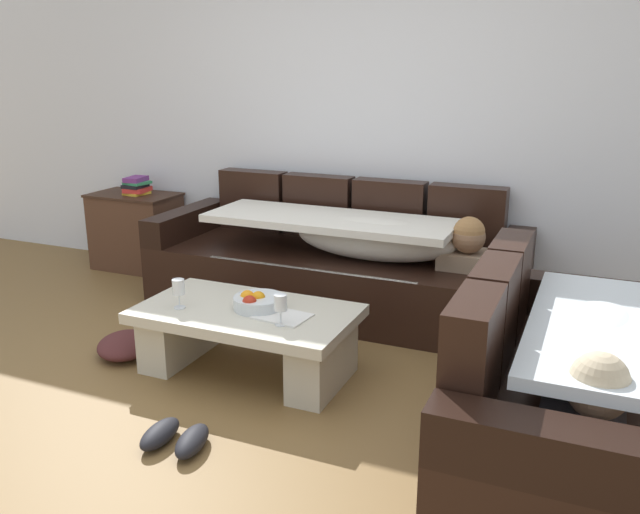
% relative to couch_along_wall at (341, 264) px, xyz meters
% --- Properties ---
extents(ground_plane, '(14.00, 14.00, 0.00)m').
position_rel_couch_along_wall_xyz_m(ground_plane, '(-0.06, -1.63, -0.33)').
color(ground_plane, brown).
extents(back_wall, '(9.00, 0.10, 2.70)m').
position_rel_couch_along_wall_xyz_m(back_wall, '(-0.06, 0.52, 1.02)').
color(back_wall, white).
rests_on(back_wall, ground_plane).
extents(couch_along_wall, '(2.59, 0.92, 0.88)m').
position_rel_couch_along_wall_xyz_m(couch_along_wall, '(0.00, 0.00, 0.00)').
color(couch_along_wall, black).
rests_on(couch_along_wall, ground_plane).
extents(couch_near_window, '(0.92, 1.72, 0.88)m').
position_rel_couch_along_wall_xyz_m(couch_near_window, '(1.62, -1.43, 0.01)').
color(couch_near_window, black).
rests_on(couch_near_window, ground_plane).
extents(coffee_table, '(1.20, 0.68, 0.38)m').
position_rel_couch_along_wall_xyz_m(coffee_table, '(-0.11, -1.15, -0.09)').
color(coffee_table, beige).
rests_on(coffee_table, ground_plane).
extents(fruit_bowl, '(0.28, 0.28, 0.10)m').
position_rel_couch_along_wall_xyz_m(fruit_bowl, '(-0.05, -1.13, 0.09)').
color(fruit_bowl, silver).
rests_on(fruit_bowl, coffee_table).
extents(wine_glass_near_left, '(0.07, 0.07, 0.17)m').
position_rel_couch_along_wall_xyz_m(wine_glass_near_left, '(-0.45, -1.29, 0.17)').
color(wine_glass_near_left, silver).
rests_on(wine_glass_near_left, coffee_table).
extents(wine_glass_near_right, '(0.07, 0.07, 0.17)m').
position_rel_couch_along_wall_xyz_m(wine_glass_near_right, '(0.18, -1.29, 0.17)').
color(wine_glass_near_right, silver).
rests_on(wine_glass_near_right, coffee_table).
extents(open_magazine, '(0.30, 0.24, 0.01)m').
position_rel_couch_along_wall_xyz_m(open_magazine, '(0.13, -1.19, 0.06)').
color(open_magazine, white).
rests_on(open_magazine, coffee_table).
extents(side_cabinet, '(0.72, 0.44, 0.64)m').
position_rel_couch_along_wall_xyz_m(side_cabinet, '(-1.95, 0.22, -0.01)').
color(side_cabinet, '#4E3020').
rests_on(side_cabinet, ground_plane).
extents(book_stack_on_cabinet, '(0.19, 0.22, 0.14)m').
position_rel_couch_along_wall_xyz_m(book_stack_on_cabinet, '(-1.91, 0.23, 0.38)').
color(book_stack_on_cabinet, gold).
rests_on(book_stack_on_cabinet, side_cabinet).
extents(pair_of_shoes, '(0.32, 0.29, 0.09)m').
position_rel_couch_along_wall_xyz_m(pair_of_shoes, '(-0.03, -1.95, -0.28)').
color(pair_of_shoes, black).
rests_on(pair_of_shoes, ground_plane).
extents(crumpled_garment, '(0.48, 0.51, 0.12)m').
position_rel_couch_along_wall_xyz_m(crumpled_garment, '(-0.90, -1.24, -0.27)').
color(crumpled_garment, '#4C2323').
rests_on(crumpled_garment, ground_plane).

